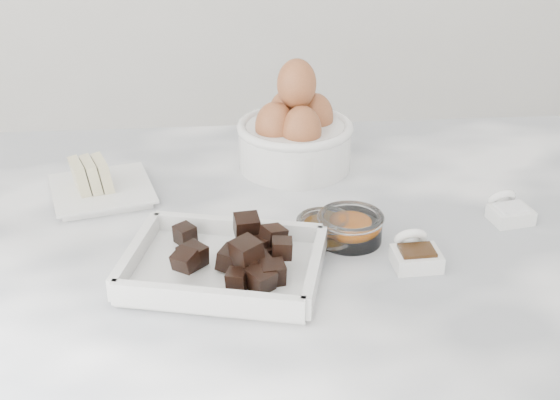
# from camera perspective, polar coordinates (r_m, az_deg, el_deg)

# --- Properties ---
(marble_slab) EXTENTS (1.20, 0.80, 0.04)m
(marble_slab) POSITION_cam_1_polar(r_m,az_deg,el_deg) (1.02, -0.99, -3.82)
(marble_slab) COLOR white
(marble_slab) RESTS_ON cabinet
(chocolate_dish) EXTENTS (0.26, 0.22, 0.06)m
(chocolate_dish) POSITION_cam_1_polar(r_m,az_deg,el_deg) (0.92, -4.15, -4.33)
(chocolate_dish) COLOR white
(chocolate_dish) RESTS_ON marble_slab
(butter_plate) EXTENTS (0.17, 0.17, 0.06)m
(butter_plate) POSITION_cam_1_polar(r_m,az_deg,el_deg) (1.14, -13.04, 1.12)
(butter_plate) COLOR white
(butter_plate) RESTS_ON marble_slab
(sugar_ramekin) EXTENTS (0.08, 0.08, 0.05)m
(sugar_ramekin) POSITION_cam_1_polar(r_m,az_deg,el_deg) (1.15, 1.22, 2.73)
(sugar_ramekin) COLOR white
(sugar_ramekin) RESTS_ON marble_slab
(egg_bowl) EXTENTS (0.18, 0.18, 0.17)m
(egg_bowl) POSITION_cam_1_polar(r_m,az_deg,el_deg) (1.19, 1.10, 4.93)
(egg_bowl) COLOR white
(egg_bowl) RESTS_ON marble_slab
(honey_bowl) EXTENTS (0.07, 0.07, 0.03)m
(honey_bowl) POSITION_cam_1_polar(r_m,az_deg,el_deg) (1.00, 3.16, -2.06)
(honey_bowl) COLOR white
(honey_bowl) RESTS_ON marble_slab
(zest_bowl) EXTENTS (0.09, 0.09, 0.04)m
(zest_bowl) POSITION_cam_1_polar(r_m,az_deg,el_deg) (1.00, 5.17, -1.93)
(zest_bowl) COLOR white
(zest_bowl) RESTS_ON marble_slab
(vanilla_spoon) EXTENTS (0.06, 0.07, 0.04)m
(vanilla_spoon) POSITION_cam_1_polar(r_m,az_deg,el_deg) (0.96, 9.84, -3.85)
(vanilla_spoon) COLOR white
(vanilla_spoon) RESTS_ON marble_slab
(salt_spoon) EXTENTS (0.06, 0.07, 0.04)m
(salt_spoon) POSITION_cam_1_polar(r_m,az_deg,el_deg) (1.09, 16.37, -0.72)
(salt_spoon) COLOR white
(salt_spoon) RESTS_ON marble_slab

